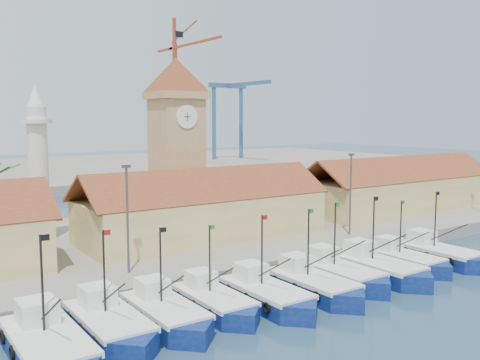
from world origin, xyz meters
TOP-DOWN VIEW (x-y plane):
  - ground at (0.00, 0.00)m, footprint 400.00×400.00m
  - quay at (0.00, 24.00)m, footprint 140.00×32.00m
  - terminal at (0.00, 110.00)m, footprint 240.00×80.00m
  - boat_0 at (-21.19, 1.92)m, footprint 3.83×10.49m
  - boat_1 at (-16.94, 3.26)m, footprint 3.60×9.86m
  - boat_2 at (-12.95, 3.10)m, footprint 3.47×9.49m
  - boat_3 at (-8.85, 3.34)m, footprint 3.29×9.01m
  - boat_4 at (-4.80, 2.21)m, footprint 3.54×9.70m
  - boat_5 at (-0.24, 2.00)m, footprint 3.58×9.80m
  - boat_6 at (3.73, 3.01)m, footprint 3.60×9.86m
  - boat_7 at (7.79, 2.22)m, footprint 3.74×10.24m
  - boat_8 at (12.37, 2.97)m, footprint 3.32×9.08m
  - boat_9 at (16.80, 2.22)m, footprint 3.62×9.92m
  - hall_center at (0.00, 20.00)m, footprint 27.04×10.13m
  - hall_right at (32.00, 20.00)m, footprint 31.20×10.13m
  - clock_tower at (0.00, 26.00)m, footprint 5.80×5.80m
  - minaret at (-15.00, 28.00)m, footprint 3.00×3.00m
  - lamp_posts at (0.50, 12.00)m, footprint 80.70×0.25m
  - crane_red_right at (41.29, 103.33)m, footprint 1.00×33.97m
  - gantry at (62.00, 106.65)m, footprint 13.00×22.00m

SIDE VIEW (x-z plane):
  - ground at x=0.00m, z-range 0.00..0.00m
  - boat_3 at x=-8.85m, z-range -2.71..4.12m
  - boat_8 at x=12.37m, z-range -2.73..4.15m
  - boat_2 at x=-12.95m, z-range -2.85..4.33m
  - quay at x=0.00m, z-range 0.00..1.50m
  - boat_4 at x=-4.80m, z-range -2.91..4.43m
  - boat_5 at x=-0.24m, z-range -2.94..4.48m
  - boat_6 at x=3.73m, z-range -2.96..4.50m
  - boat_1 at x=-16.94m, z-range -2.96..4.50m
  - boat_9 at x=16.80m, z-range -2.98..4.53m
  - boat_7 at x=7.79m, z-range -3.07..4.68m
  - boat_0 at x=-21.19m, z-range -3.15..4.79m
  - terminal at x=0.00m, z-range 0.00..2.00m
  - hall_center at x=0.00m, z-range 0.18..7.79m
  - hall_right at x=32.00m, z-range 0.18..7.79m
  - lamp_posts at x=0.50m, z-range 1.96..10.99m
  - minaret at x=-15.00m, z-range 1.58..17.88m
  - clock_tower at x=0.00m, z-range 0.61..23.31m
  - gantry at x=62.00m, z-range 8.44..31.64m
  - crane_red_right at x=41.29m, z-range 4.29..44.13m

